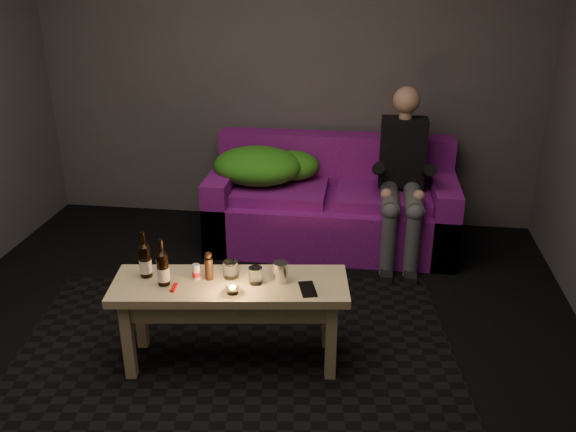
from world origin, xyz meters
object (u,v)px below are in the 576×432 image
steel_cup (281,272)px  sofa (332,207)px  person (402,173)px  beer_bottle_a (145,260)px  beer_bottle_b (163,268)px  coffee_table (231,297)px

steel_cup → sofa: bearing=84.1°
person → steel_cup: person is taller
sofa → beer_bottle_a: sofa is taller
beer_bottle_b → sofa: bearing=66.0°
beer_bottle_a → coffee_table: bearing=-0.6°
person → beer_bottle_b: 2.01m
coffee_table → steel_cup: size_ratio=11.74×
sofa → coffee_table: bearing=-104.5°
beer_bottle_b → person: bearing=50.9°
beer_bottle_b → coffee_table: bearing=11.2°
person → coffee_table: 1.77m
steel_cup → beer_bottle_a: bearing=-176.8°
person → beer_bottle_b: (-1.26, -1.56, -0.04)m
beer_bottle_b → beer_bottle_a: bearing=149.3°
person → beer_bottle_a: bearing=-133.0°
coffee_table → sofa: bearing=75.5°
sofa → coffee_table: sofa is taller
sofa → steel_cup: sofa is taller
sofa → beer_bottle_b: sofa is taller
beer_bottle_b → steel_cup: size_ratio=2.36×
sofa → person: bearing=-16.4°
person → steel_cup: bearing=-114.9°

